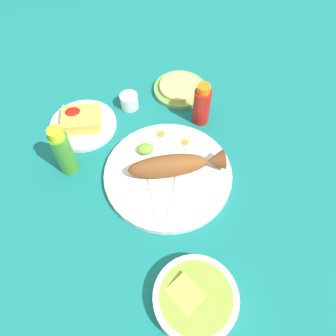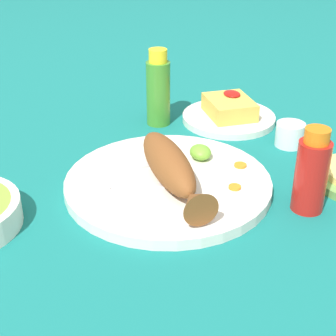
% 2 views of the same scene
% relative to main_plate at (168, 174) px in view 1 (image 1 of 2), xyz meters
% --- Properties ---
extents(ground_plane, '(4.00, 4.00, 0.00)m').
position_rel_main_plate_xyz_m(ground_plane, '(0.00, 0.00, -0.01)').
color(ground_plane, '#146B66').
extents(main_plate, '(0.34, 0.34, 0.02)m').
position_rel_main_plate_xyz_m(main_plate, '(0.00, 0.00, 0.00)').
color(main_plate, silver).
rests_on(main_plate, ground_plane).
extents(fried_fish, '(0.25, 0.07, 0.06)m').
position_rel_main_plate_xyz_m(fried_fish, '(-0.02, -0.00, 0.04)').
color(fried_fish, brown).
rests_on(fried_fish, main_plate).
extents(fork_near, '(0.06, 0.18, 0.00)m').
position_rel_main_plate_xyz_m(fork_near, '(-0.00, 0.09, 0.01)').
color(fork_near, silver).
rests_on(fork_near, main_plate).
extents(fork_far, '(0.04, 0.19, 0.00)m').
position_rel_main_plate_xyz_m(fork_far, '(0.04, 0.08, 0.01)').
color(fork_far, silver).
rests_on(fork_far, main_plate).
extents(carrot_slice_near, '(0.02, 0.02, 0.00)m').
position_rel_main_plate_xyz_m(carrot_slice_near, '(-0.06, -0.09, 0.01)').
color(carrot_slice_near, orange).
rests_on(carrot_slice_near, main_plate).
extents(carrot_slice_mid, '(0.02, 0.02, 0.00)m').
position_rel_main_plate_xyz_m(carrot_slice_mid, '(0.01, -0.13, 0.01)').
color(carrot_slice_mid, orange).
rests_on(carrot_slice_mid, main_plate).
extents(lime_wedge_main, '(0.04, 0.04, 0.02)m').
position_rel_main_plate_xyz_m(lime_wedge_main, '(0.05, -0.07, 0.02)').
color(lime_wedge_main, '#6BB233').
rests_on(lime_wedge_main, main_plate).
extents(hot_sauce_bottle_red, '(0.05, 0.05, 0.14)m').
position_rel_main_plate_xyz_m(hot_sauce_bottle_red, '(-0.12, -0.19, 0.05)').
color(hot_sauce_bottle_red, '#B21914').
rests_on(hot_sauce_bottle_red, ground_plane).
extents(hot_sauce_bottle_green, '(0.05, 0.05, 0.16)m').
position_rel_main_plate_xyz_m(hot_sauce_bottle_green, '(0.26, -0.05, 0.07)').
color(hot_sauce_bottle_green, '#3D8428').
rests_on(hot_sauce_bottle_green, ground_plane).
extents(salt_cup, '(0.06, 0.06, 0.05)m').
position_rel_main_plate_xyz_m(salt_cup, '(0.09, -0.27, 0.01)').
color(salt_cup, silver).
rests_on(salt_cup, ground_plane).
extents(side_plate_fries, '(0.20, 0.20, 0.01)m').
position_rel_main_plate_xyz_m(side_plate_fries, '(0.23, -0.20, -0.00)').
color(side_plate_fries, silver).
rests_on(side_plate_fries, ground_plane).
extents(fries_pile, '(0.11, 0.09, 0.04)m').
position_rel_main_plate_xyz_m(fries_pile, '(0.24, -0.20, 0.02)').
color(fries_pile, gold).
rests_on(fries_pile, side_plate_fries).
extents(guacamole_bowl, '(0.18, 0.18, 0.05)m').
position_rel_main_plate_xyz_m(guacamole_bowl, '(-0.03, 0.32, 0.01)').
color(guacamole_bowl, white).
rests_on(guacamole_bowl, ground_plane).
extents(tortilla_plate, '(0.17, 0.17, 0.01)m').
position_rel_main_plate_xyz_m(tortilla_plate, '(-0.07, -0.32, -0.00)').
color(tortilla_plate, '#6B9E4C').
rests_on(tortilla_plate, ground_plane).
extents(tortilla_stack, '(0.13, 0.13, 0.01)m').
position_rel_main_plate_xyz_m(tortilla_stack, '(-0.07, -0.32, 0.01)').
color(tortilla_stack, '#E0C666').
rests_on(tortilla_stack, tortilla_plate).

